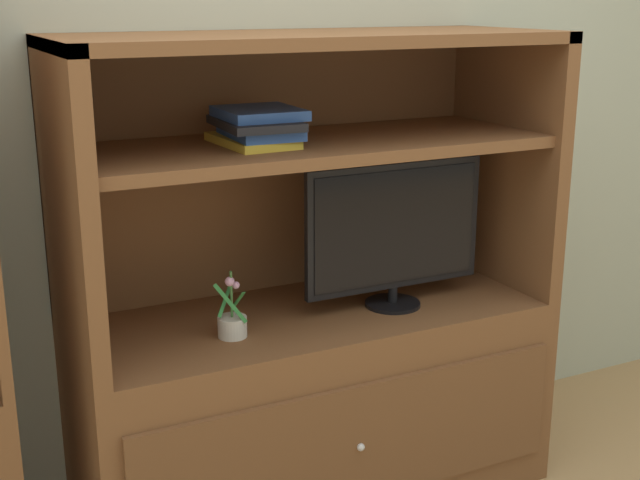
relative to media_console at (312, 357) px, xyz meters
The scene contains 5 objects.
painted_rear_wall 0.97m from the media_console, 90.00° to the left, with size 6.00×0.10×2.80m, color #ADB29E.
media_console is the anchor object (origin of this frame).
tv_monitor 0.49m from the media_console, 16.76° to the right, with size 0.63×0.18×0.47m.
potted_plant 0.38m from the media_console, 163.72° to the right, with size 0.10×0.09×0.20m.
magazine_stack 0.79m from the media_console, behind, with size 0.25×0.33×0.11m.
Camera 1 is at (-1.14, -1.92, 1.62)m, focal length 48.14 mm.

